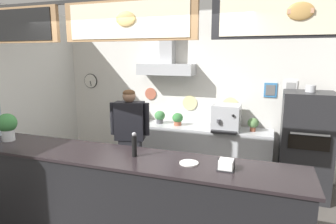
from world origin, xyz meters
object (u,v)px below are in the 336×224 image
Objects in this scene: shop_worker at (130,140)px; napkin_holder at (226,165)px; pizza_oven at (305,145)px; potted_thyme at (253,124)px; potted_rosemary at (178,119)px; espresso_machine at (226,117)px; potted_sage at (160,116)px; pepper_grinder at (134,145)px; condiment_plate at (189,163)px; basil_vase at (7,126)px.

shop_worker is 1.99m from napkin_holder.
pizza_oven is 2.29m from napkin_holder.
pizza_oven is 0.83m from potted_thyme.
potted_thyme is (-0.78, 0.20, 0.22)m from pizza_oven.
shop_worker is 7.37× the size of potted_rosemary.
espresso_machine is at bearing 98.13° from napkin_holder.
potted_sage is 2.35m from pepper_grinder.
espresso_machine is 2.96× the size of condiment_plate.
potted_sage is 1.04× the size of potted_rosemary.
pepper_grinder reaches higher than potted_rosemary.
shop_worker reaches higher than potted_sage.
shop_worker is 1.35m from pepper_grinder.
pizza_oven is 2.79m from pepper_grinder.
pepper_grinder is at bearing -75.36° from potted_sage.
potted_sage is 0.36m from potted_rosemary.
potted_sage is 0.68× the size of basil_vase.
napkin_holder is at bearing -92.82° from potted_thyme.
potted_thyme is at bearing 78.14° from condiment_plate.
shop_worker is 7.09× the size of potted_sage.
potted_rosemary is 2.56m from napkin_holder.
condiment_plate is at bearing -91.03° from espresso_machine.
basil_vase reaches higher than potted_rosemary.
shop_worker is at bearing -92.03° from potted_sage.
potted_rosemary is 1.30m from potted_thyme.
pizza_oven is 6.49× the size of pepper_grinder.
napkin_holder is 0.95m from pepper_grinder.
espresso_machine is 2.30m from pepper_grinder.
pepper_grinder is (-0.95, 0.03, 0.09)m from napkin_holder.
potted_thyme is 0.85× the size of pepper_grinder.
pepper_grinder is 1.40× the size of condiment_plate.
potted_sage is at bearing 123.80° from napkin_holder.
pizza_oven is 1.26m from espresso_machine.
shop_worker reaches higher than napkin_holder.
condiment_plate is at bearing -0.22° from basil_vase.
napkin_holder reaches higher than potted_sage.
napkin_holder reaches higher than potted_thyme.
basil_vase is 2.31m from condiment_plate.
potted_rosemary is at bearing 56.35° from basil_vase.
espresso_machine is at bearing 172.33° from pizza_oven.
espresso_machine is 3.45× the size of napkin_holder.
basil_vase reaches higher than espresso_machine.
condiment_plate is (2.31, -0.01, -0.18)m from basil_vase.
condiment_plate is at bearing -69.79° from potted_rosemary.
napkin_holder is (1.58, -1.18, 0.25)m from shop_worker.
potted_thyme is at bearing 0.70° from potted_rosemary.
shop_worker reaches higher than potted_rosemary.
pepper_grinder is 0.60m from condiment_plate.
pepper_grinder reaches higher than espresso_machine.
pizza_oven is at bearing -14.05° from potted_thyme.
pizza_oven is 2.45m from potted_sage.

